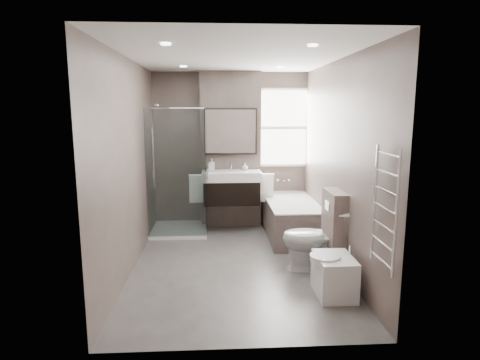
{
  "coord_description": "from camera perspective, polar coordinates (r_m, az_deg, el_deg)",
  "views": [
    {
      "loc": [
        -0.23,
        -4.97,
        1.98
      ],
      "look_at": [
        0.07,
        0.15,
        1.08
      ],
      "focal_mm": 30.0,
      "sensor_mm": 36.0,
      "label": 1
    }
  ],
  "objects": [
    {
      "name": "room",
      "position": [
        5.02,
        -0.65,
        2.18
      ],
      "size": [
        2.7,
        3.9,
        2.7
      ],
      "color": "#524E4B",
      "rests_on": "ground"
    },
    {
      "name": "vanity_pier",
      "position": [
        6.78,
        -1.34,
        4.21
      ],
      "size": [
        1.0,
        0.25,
        2.6
      ],
      "primitive_type": "cube",
      "color": "brown",
      "rests_on": "ground"
    },
    {
      "name": "vanity",
      "position": [
        6.51,
        -1.22,
        -1.0
      ],
      "size": [
        0.95,
        0.47,
        0.66
      ],
      "color": "black",
      "rests_on": "vanity_pier"
    },
    {
      "name": "mirror_cabinet",
      "position": [
        6.59,
        -1.3,
        6.92
      ],
      "size": [
        0.86,
        0.08,
        0.76
      ],
      "color": "black",
      "rests_on": "vanity_pier"
    },
    {
      "name": "towel_left",
      "position": [
        6.5,
        -6.15,
        -1.26
      ],
      "size": [
        0.24,
        0.06,
        0.44
      ],
      "primitive_type": "cube",
      "color": "white",
      "rests_on": "vanity_pier"
    },
    {
      "name": "towel_right",
      "position": [
        6.54,
        3.7,
        -1.16
      ],
      "size": [
        0.24,
        0.06,
        0.44
      ],
      "primitive_type": "cube",
      "color": "white",
      "rests_on": "vanity_pier"
    },
    {
      "name": "shower_enclosure",
      "position": [
        6.51,
        -7.82,
        -3.34
      ],
      "size": [
        0.9,
        0.9,
        2.0
      ],
      "color": "white",
      "rests_on": "ground"
    },
    {
      "name": "bathtub",
      "position": [
        6.39,
        7.25,
        -5.2
      ],
      "size": [
        0.75,
        1.6,
        0.57
      ],
      "color": "brown",
      "rests_on": "ground"
    },
    {
      "name": "window",
      "position": [
        6.94,
        6.13,
        7.4
      ],
      "size": [
        0.98,
        0.06,
        1.33
      ],
      "color": "white",
      "rests_on": "room"
    },
    {
      "name": "toilet",
      "position": [
        5.11,
        10.56,
        -8.2
      ],
      "size": [
        0.86,
        0.58,
        0.81
      ],
      "primitive_type": "imported",
      "rotation": [
        0.0,
        0.0,
        -1.75
      ],
      "color": "white",
      "rests_on": "ground"
    },
    {
      "name": "cistern_box",
      "position": [
        5.15,
        13.18,
        -7.01
      ],
      "size": [
        0.19,
        0.55,
        1.0
      ],
      "color": "brown",
      "rests_on": "ground"
    },
    {
      "name": "bidet",
      "position": [
        4.55,
        13.17,
        -12.98
      ],
      "size": [
        0.46,
        0.54,
        0.56
      ],
      "color": "white",
      "rests_on": "ground"
    },
    {
      "name": "towel_radiator",
      "position": [
        3.77,
        19.9,
        -3.82
      ],
      "size": [
        0.03,
        0.49,
        1.1
      ],
      "color": "silver",
      "rests_on": "room"
    },
    {
      "name": "soap_bottle_a",
      "position": [
        6.47,
        -4.04,
        2.17
      ],
      "size": [
        0.09,
        0.1,
        0.21
      ],
      "primitive_type": "imported",
      "color": "white",
      "rests_on": "vanity"
    },
    {
      "name": "soap_bottle_b",
      "position": [
        6.58,
        0.73,
        1.93
      ],
      "size": [
        0.09,
        0.09,
        0.12
      ],
      "primitive_type": "imported",
      "color": "white",
      "rests_on": "vanity"
    }
  ]
}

